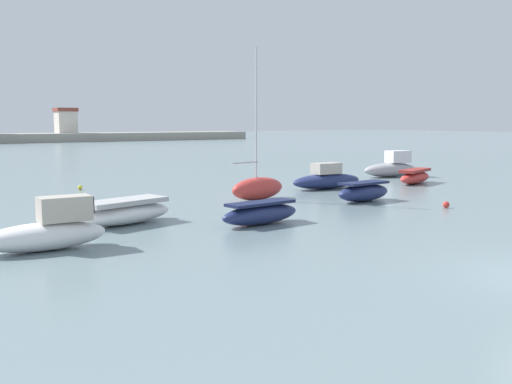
{
  "coord_description": "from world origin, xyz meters",
  "views": [
    {
      "loc": [
        -13.56,
        -6.7,
        3.71
      ],
      "look_at": [
        0.75,
        13.78,
        0.68
      ],
      "focal_mm": 40.33,
      "sensor_mm": 36.0,
      "label": 1
    }
  ],
  "objects_px": {
    "moored_boat_3": "(261,213)",
    "mooring_buoy_1": "(80,187)",
    "moored_boat_5": "(364,192)",
    "mooring_buoy_2": "(332,174)",
    "moored_boat_8": "(392,167)",
    "moored_boat_7": "(415,177)",
    "moored_boat_6": "(327,180)",
    "mooring_buoy_3": "(446,205)",
    "mooring_buoy_4": "(319,170)",
    "moored_boat_4": "(258,187)",
    "moored_boat_2": "(125,212)",
    "moored_boat_1": "(48,231)"
  },
  "relations": [
    {
      "from": "moored_boat_4",
      "to": "mooring_buoy_3",
      "type": "xyz_separation_m",
      "value": [
        5.22,
        -6.88,
        -0.46
      ]
    },
    {
      "from": "moored_boat_4",
      "to": "moored_boat_5",
      "type": "height_order",
      "value": "moored_boat_4"
    },
    {
      "from": "moored_boat_5",
      "to": "mooring_buoy_3",
      "type": "bearing_deg",
      "value": -72.68
    },
    {
      "from": "moored_boat_7",
      "to": "mooring_buoy_4",
      "type": "bearing_deg",
      "value": 67.32
    },
    {
      "from": "moored_boat_5",
      "to": "moored_boat_4",
      "type": "bearing_deg",
      "value": 135.45
    },
    {
      "from": "mooring_buoy_4",
      "to": "moored_boat_2",
      "type": "bearing_deg",
      "value": -148.18
    },
    {
      "from": "moored_boat_6",
      "to": "mooring_buoy_4",
      "type": "height_order",
      "value": "moored_boat_6"
    },
    {
      "from": "moored_boat_5",
      "to": "mooring_buoy_2",
      "type": "relative_size",
      "value": 13.53
    },
    {
      "from": "moored_boat_3",
      "to": "moored_boat_8",
      "type": "relative_size",
      "value": 0.8
    },
    {
      "from": "moored_boat_4",
      "to": "moored_boat_5",
      "type": "distance_m",
      "value": 5.04
    },
    {
      "from": "moored_boat_8",
      "to": "mooring_buoy_3",
      "type": "distance_m",
      "value": 14.59
    },
    {
      "from": "moored_boat_3",
      "to": "moored_boat_6",
      "type": "distance_m",
      "value": 12.06
    },
    {
      "from": "moored_boat_1",
      "to": "moored_boat_5",
      "type": "xyz_separation_m",
      "value": [
        15.14,
        2.18,
        -0.11
      ]
    },
    {
      "from": "mooring_buoy_2",
      "to": "mooring_buoy_3",
      "type": "xyz_separation_m",
      "value": [
        -6.51,
        -14.42,
        0.02
      ]
    },
    {
      "from": "mooring_buoy_1",
      "to": "mooring_buoy_3",
      "type": "xyz_separation_m",
      "value": [
        10.92,
        -15.9,
        0.01
      ]
    },
    {
      "from": "moored_boat_2",
      "to": "mooring_buoy_3",
      "type": "relative_size",
      "value": 14.5
    },
    {
      "from": "moored_boat_2",
      "to": "moored_boat_7",
      "type": "relative_size",
      "value": 1.1
    },
    {
      "from": "moored_boat_8",
      "to": "mooring_buoy_4",
      "type": "bearing_deg",
      "value": 114.41
    },
    {
      "from": "moored_boat_4",
      "to": "moored_boat_6",
      "type": "bearing_deg",
      "value": 5.52
    },
    {
      "from": "moored_boat_4",
      "to": "moored_boat_7",
      "type": "bearing_deg",
      "value": -7.36
    },
    {
      "from": "moored_boat_5",
      "to": "mooring_buoy_4",
      "type": "xyz_separation_m",
      "value": [
        9.04,
        13.48,
        -0.3
      ]
    },
    {
      "from": "moored_boat_5",
      "to": "moored_boat_6",
      "type": "height_order",
      "value": "moored_boat_6"
    },
    {
      "from": "moored_boat_3",
      "to": "moored_boat_6",
      "type": "xyz_separation_m",
      "value": [
        9.68,
        7.18,
        0.11
      ]
    },
    {
      "from": "moored_boat_4",
      "to": "mooring_buoy_3",
      "type": "distance_m",
      "value": 8.65
    },
    {
      "from": "moored_boat_8",
      "to": "mooring_buoy_2",
      "type": "relative_size",
      "value": 17.97
    },
    {
      "from": "moored_boat_2",
      "to": "mooring_buoy_4",
      "type": "height_order",
      "value": "moored_boat_2"
    },
    {
      "from": "moored_boat_5",
      "to": "mooring_buoy_4",
      "type": "relative_size",
      "value": 11.18
    },
    {
      "from": "moored_boat_7",
      "to": "moored_boat_8",
      "type": "bearing_deg",
      "value": 41.61
    },
    {
      "from": "moored_boat_8",
      "to": "mooring_buoy_3",
      "type": "height_order",
      "value": "moored_boat_8"
    },
    {
      "from": "moored_boat_7",
      "to": "mooring_buoy_3",
      "type": "distance_m",
      "value": 10.17
    },
    {
      "from": "moored_boat_1",
      "to": "moored_boat_2",
      "type": "xyz_separation_m",
      "value": [
        3.5,
        2.82,
        -0.13
      ]
    },
    {
      "from": "moored_boat_5",
      "to": "mooring_buoy_1",
      "type": "distance_m",
      "value": 15.56
    },
    {
      "from": "moored_boat_8",
      "to": "mooring_buoy_1",
      "type": "xyz_separation_m",
      "value": [
        -20.08,
        4.56,
        -0.51
      ]
    },
    {
      "from": "moored_boat_7",
      "to": "mooring_buoy_1",
      "type": "bearing_deg",
      "value": 136.3
    },
    {
      "from": "mooring_buoy_3",
      "to": "mooring_buoy_4",
      "type": "distance_m",
      "value": 18.71
    },
    {
      "from": "moored_boat_6",
      "to": "mooring_buoy_2",
      "type": "relative_size",
      "value": 19.08
    },
    {
      "from": "moored_boat_6",
      "to": "moored_boat_7",
      "type": "xyz_separation_m",
      "value": [
        6.21,
        -1.08,
        -0.09
      ]
    },
    {
      "from": "moored_boat_1",
      "to": "moored_boat_7",
      "type": "distance_m",
      "value": 24.22
    },
    {
      "from": "moored_boat_5",
      "to": "moored_boat_7",
      "type": "height_order",
      "value": "moored_boat_5"
    },
    {
      "from": "moored_boat_7",
      "to": "mooring_buoy_2",
      "type": "relative_size",
      "value": 15.65
    },
    {
      "from": "mooring_buoy_2",
      "to": "mooring_buoy_4",
      "type": "distance_m",
      "value": 2.89
    },
    {
      "from": "mooring_buoy_3",
      "to": "mooring_buoy_4",
      "type": "relative_size",
      "value": 0.98
    },
    {
      "from": "moored_boat_2",
      "to": "moored_boat_6",
      "type": "distance_m",
      "value": 14.4
    },
    {
      "from": "moored_boat_2",
      "to": "mooring_buoy_2",
      "type": "xyz_separation_m",
      "value": [
        19.55,
        10.17,
        -0.31
      ]
    },
    {
      "from": "mooring_buoy_3",
      "to": "moored_boat_3",
      "type": "bearing_deg",
      "value": 171.44
    },
    {
      "from": "mooring_buoy_1",
      "to": "mooring_buoy_4",
      "type": "xyz_separation_m",
      "value": [
        18.56,
        1.18,
        0.02
      ]
    },
    {
      "from": "moored_boat_6",
      "to": "moored_boat_7",
      "type": "bearing_deg",
      "value": -7.17
    },
    {
      "from": "moored_boat_3",
      "to": "mooring_buoy_1",
      "type": "distance_m",
      "value": 14.68
    },
    {
      "from": "mooring_buoy_3",
      "to": "mooring_buoy_2",
      "type": "bearing_deg",
      "value": 65.72
    },
    {
      "from": "mooring_buoy_1",
      "to": "mooring_buoy_2",
      "type": "relative_size",
      "value": 1.08
    }
  ]
}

